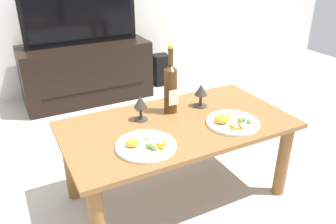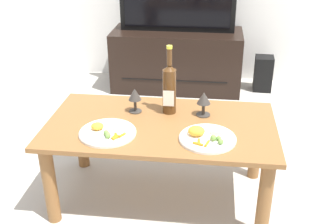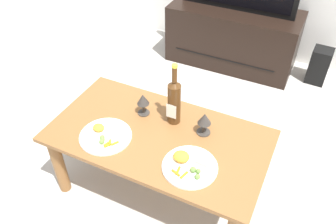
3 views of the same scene
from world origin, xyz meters
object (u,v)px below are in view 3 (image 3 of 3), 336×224
Objects in this scene: tv_stand at (232,37)px; dining_table at (159,145)px; wine_bottle at (174,100)px; goblet_right at (204,120)px; floor_speaker at (319,66)px; goblet_left at (143,101)px; dinner_plate_left at (105,135)px; dinner_plate_right at (189,165)px.

dining_table is at bearing -87.52° from tv_stand.
goblet_right is (0.19, -0.02, -0.06)m from wine_bottle.
dining_table is at bearing -150.59° from goblet_right.
dining_table is 8.83× the size of goblet_right.
wine_bottle reaches higher than floor_speaker.
tv_stand is 8.38× the size of goblet_right.
goblet_left is 1.02× the size of goblet_right.
dining_table is 0.31m from dinner_plate_left.
goblet_right reaches higher than dining_table.
wine_bottle is at bearing 174.89° from goblet_right.
dining_table is 4.30× the size of dinner_plate_right.
wine_bottle is 1.36× the size of dinner_plate_right.
dinner_plate_right is (0.40, -0.26, -0.08)m from goblet_left.
goblet_left is at bearing 146.83° from dinner_plate_right.
goblet_right is 0.28m from dinner_plate_right.
tv_stand reaches higher than dinner_plate_left.
wine_bottle reaches higher than goblet_right.
tv_stand is at bearing 86.63° from goblet_left.
wine_bottle is (-0.69, -1.52, 0.47)m from floor_speaker.
wine_bottle is 0.20m from goblet_left.
wine_bottle is 0.20m from goblet_right.
dinner_plate_left is (-0.97, -1.80, 0.33)m from floor_speaker.
dinner_plate_left reaches higher than dining_table.
floor_speaker is 1.73m from wine_bottle.
dining_table is 0.31m from goblet_right.
tv_stand is at bearing 100.86° from goblet_right.
dinner_plate_right is (0.32, -1.77, 0.22)m from tv_stand.
dinner_plate_right is at bearing -29.93° from dining_table.
tv_stand is at bearing 100.09° from dinner_plate_right.
dinner_plate_right is at bearing -33.17° from goblet_left.
dining_table is at bearing 150.07° from dinner_plate_right.
dining_table is 0.27m from goblet_left.
floor_speaker is at bearing 61.74° from dinner_plate_left.
dinner_plate_left is (-0.47, -0.27, -0.08)m from goblet_right.
goblet_right reaches higher than tv_stand.
floor_speaker is 2.07m from dinner_plate_left.
goblet_left is 0.49m from dinner_plate_right.
tv_stand is 8.25× the size of goblet_left.
tv_stand is (-0.07, 1.63, -0.12)m from dining_table.
wine_bottle is at bearing 45.17° from dinner_plate_left.
dining_table is 3.16× the size of wine_bottle.
wine_bottle is at bearing -86.15° from tv_stand.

